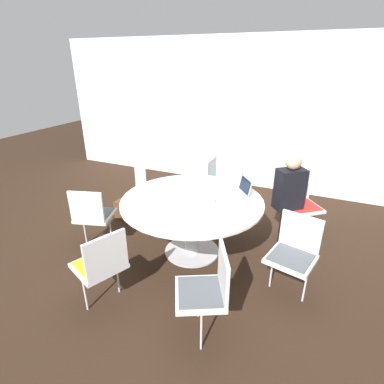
# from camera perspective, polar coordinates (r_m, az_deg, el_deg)

# --- Properties ---
(ground_plane) EXTENTS (16.00, 16.00, 0.00)m
(ground_plane) POSITION_cam_1_polar(r_m,az_deg,el_deg) (3.97, 0.00, -11.21)
(ground_plane) COLOR black
(wall_back) EXTENTS (8.00, 0.07, 2.70)m
(wall_back) POSITION_cam_1_polar(r_m,az_deg,el_deg) (5.76, 10.69, 14.16)
(wall_back) COLOR silver
(wall_back) RESTS_ON ground_plane
(conference_table) EXTENTS (1.72, 1.72, 0.74)m
(conference_table) POSITION_cam_1_polar(r_m,az_deg,el_deg) (3.66, 0.00, -3.42)
(conference_table) COLOR #B7B7BC
(conference_table) RESTS_ON ground_plane
(chair_0) EXTENTS (0.61, 0.60, 0.86)m
(chair_0) POSITION_cam_1_polar(r_m,az_deg,el_deg) (4.37, 19.95, -1.52)
(chair_0) COLOR silver
(chair_0) RESTS_ON ground_plane
(chair_1) EXTENTS (0.43, 0.45, 0.86)m
(chair_1) POSITION_cam_1_polar(r_m,az_deg,el_deg) (4.80, 5.08, 2.14)
(chair_1) COLOR silver
(chair_1) RESTS_ON ground_plane
(chair_2) EXTENTS (0.60, 0.60, 0.86)m
(chair_2) POSITION_cam_1_polar(r_m,az_deg,el_deg) (4.71, -8.27, 1.57)
(chair_2) COLOR silver
(chair_2) RESTS_ON ground_plane
(chair_3) EXTENTS (0.54, 0.53, 0.86)m
(chair_3) POSITION_cam_1_polar(r_m,az_deg,el_deg) (3.98, -18.43, -3.81)
(chair_3) COLOR silver
(chair_3) RESTS_ON ground_plane
(chair_4) EXTENTS (0.56, 0.57, 0.86)m
(chair_4) POSITION_cam_1_polar(r_m,az_deg,el_deg) (3.05, -16.88, -12.69)
(chair_4) COLOR silver
(chair_4) RESTS_ON ground_plane
(chair_5) EXTENTS (0.57, 0.58, 0.86)m
(chair_5) POSITION_cam_1_polar(r_m,az_deg,el_deg) (2.67, 3.04, -17.59)
(chair_5) COLOR silver
(chair_5) RESTS_ON ground_plane
(chair_6) EXTENTS (0.53, 0.51, 0.86)m
(chair_6) POSITION_cam_1_polar(r_m,az_deg,el_deg) (3.26, 18.88, -10.41)
(chair_6) COLOR silver
(chair_6) RESTS_ON ground_plane
(person_0) EXTENTS (0.42, 0.40, 1.21)m
(person_0) POSITION_cam_1_polar(r_m,az_deg,el_deg) (4.11, 18.16, 0.06)
(person_0) COLOR black
(person_0) RESTS_ON ground_plane
(laptop) EXTENTS (0.36, 0.37, 0.21)m
(laptop) POSITION_cam_1_polar(r_m,az_deg,el_deg) (3.77, 9.33, 0.37)
(laptop) COLOR #99999E
(laptop) RESTS_ON conference_table
(coffee_cup) EXTENTS (0.08, 0.08, 0.08)m
(coffee_cup) POSITION_cam_1_polar(r_m,az_deg,el_deg) (3.49, 3.80, -1.62)
(coffee_cup) COLOR white
(coffee_cup) RESTS_ON conference_table
(handbag) EXTENTS (0.36, 0.16, 0.28)m
(handbag) POSITION_cam_1_polar(r_m,az_deg,el_deg) (4.77, -12.33, -3.41)
(handbag) COLOR #513319
(handbag) RESTS_ON ground_plane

